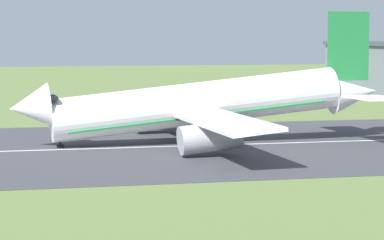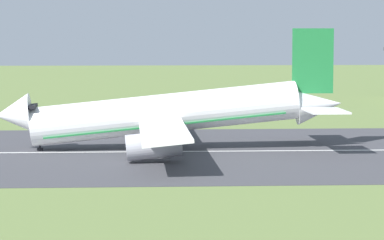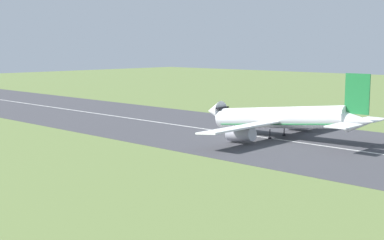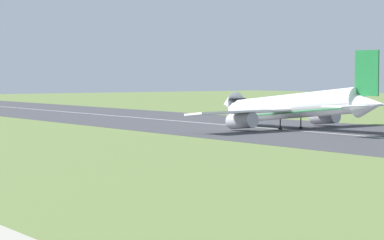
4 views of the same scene
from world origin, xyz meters
The scene contains 3 objects.
runway_strip centered at (0.00, 119.31, 0.03)m, with size 482.70×54.19×0.06m, color #3D3D42.
runway_centreline centered at (0.00, 119.31, 0.07)m, with size 434.43×0.70×0.01m, color silver.
airplane_landing centered at (-13.36, 121.60, 4.79)m, with size 47.40×52.59×16.41m.
Camera 1 is at (-40.97, 13.47, 13.23)m, focal length 85.00 mm.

